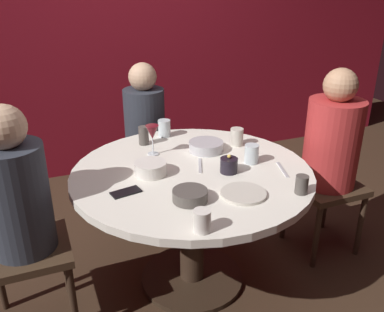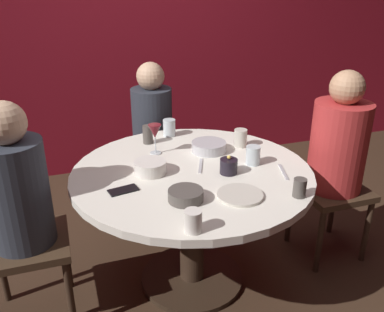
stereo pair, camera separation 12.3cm
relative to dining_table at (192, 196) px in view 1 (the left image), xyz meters
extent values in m
plane|color=#382619|center=(0.00, 0.00, -0.57)|extent=(8.00, 8.00, 0.00)
cube|color=maroon|center=(0.00, 1.79, 0.73)|extent=(6.00, 0.10, 2.60)
cylinder|color=silver|center=(0.00, 0.00, 0.14)|extent=(1.28, 1.28, 0.04)
cylinder|color=#332319|center=(0.00, 0.00, -0.23)|extent=(0.14, 0.14, 0.69)
cylinder|color=#2D2116|center=(0.00, 0.00, -0.55)|extent=(0.60, 0.60, 0.03)
cube|color=#3F2D1E|center=(-0.86, 0.00, -0.12)|extent=(0.40, 0.40, 0.04)
cylinder|color=#2D333D|center=(-0.86, 0.00, 0.16)|extent=(0.30, 0.30, 0.53)
sphere|color=tan|center=(-0.86, 0.00, 0.52)|extent=(0.20, 0.20, 0.20)
cylinder|color=#332319|center=(-0.69, -0.17, -0.35)|extent=(0.04, 0.04, 0.43)
cylinder|color=#332319|center=(-0.69, 0.17, -0.35)|extent=(0.04, 0.04, 0.43)
cube|color=#3F2D1E|center=(0.00, 0.90, -0.12)|extent=(0.40, 0.40, 0.04)
cylinder|color=#2D333D|center=(0.00, 0.90, 0.14)|extent=(0.29, 0.29, 0.48)
sphere|color=tan|center=(0.00, 0.90, 0.47)|extent=(0.19, 0.19, 0.19)
cylinder|color=#332319|center=(-0.17, 1.07, -0.35)|extent=(0.04, 0.04, 0.43)
cylinder|color=#332319|center=(-0.17, 0.73, -0.35)|extent=(0.04, 0.04, 0.43)
cylinder|color=#332319|center=(0.17, 1.07, -0.35)|extent=(0.04, 0.04, 0.43)
cylinder|color=#332319|center=(0.17, 0.73, -0.35)|extent=(0.04, 0.04, 0.43)
cube|color=#3F2D1E|center=(0.92, 0.00, -0.12)|extent=(0.40, 0.40, 0.04)
cylinder|color=#B22D2D|center=(0.92, 0.00, 0.17)|extent=(0.33, 0.33, 0.54)
sphere|color=tan|center=(0.92, 0.00, 0.53)|extent=(0.20, 0.20, 0.20)
cylinder|color=#332319|center=(1.09, 0.17, -0.35)|extent=(0.04, 0.04, 0.43)
cylinder|color=#332319|center=(0.75, 0.17, -0.35)|extent=(0.04, 0.04, 0.43)
cylinder|color=#332319|center=(1.09, -0.17, -0.35)|extent=(0.04, 0.04, 0.43)
cylinder|color=#332319|center=(0.75, -0.17, -0.35)|extent=(0.04, 0.04, 0.43)
cylinder|color=black|center=(0.17, -0.10, 0.20)|extent=(0.09, 0.09, 0.08)
sphere|color=#F9D159|center=(0.17, -0.10, 0.25)|extent=(0.02, 0.02, 0.02)
cylinder|color=silver|center=(-0.13, 0.28, 0.16)|extent=(0.06, 0.06, 0.01)
cylinder|color=silver|center=(-0.13, 0.28, 0.21)|extent=(0.01, 0.01, 0.09)
cone|color=maroon|center=(-0.13, 0.28, 0.29)|extent=(0.08, 0.08, 0.08)
cylinder|color=beige|center=(0.12, -0.34, 0.17)|extent=(0.22, 0.22, 0.01)
cube|color=black|center=(-0.39, -0.12, 0.16)|extent=(0.15, 0.10, 0.01)
cylinder|color=#B7B7BC|center=(0.17, 0.21, 0.19)|extent=(0.20, 0.20, 0.06)
cylinder|color=#4C4742|center=(-0.13, -0.30, 0.18)|extent=(0.16, 0.16, 0.05)
cylinder|color=silver|center=(-0.22, 0.03, 0.19)|extent=(0.17, 0.17, 0.07)
cylinder|color=#4C4742|center=(-0.13, 0.45, 0.21)|extent=(0.06, 0.06, 0.11)
cylinder|color=silver|center=(0.34, -0.04, 0.21)|extent=(0.08, 0.08, 0.10)
cylinder|color=silver|center=(0.03, 0.53, 0.21)|extent=(0.08, 0.08, 0.11)
cylinder|color=beige|center=(0.38, 0.22, 0.21)|extent=(0.08, 0.08, 0.11)
cylinder|color=silver|center=(-0.18, -0.55, 0.21)|extent=(0.07, 0.07, 0.09)
cylinder|color=#4C4742|center=(0.38, -0.43, 0.20)|extent=(0.06, 0.06, 0.09)
cube|color=#B7B7BC|center=(0.06, 0.03, 0.16)|extent=(0.08, 0.17, 0.01)
cube|color=#B7B7BC|center=(0.44, -0.18, 0.16)|extent=(0.07, 0.18, 0.01)
camera|label=1|loc=(-0.75, -1.84, 1.11)|focal=38.82mm
camera|label=2|loc=(-0.63, -1.88, 1.11)|focal=38.82mm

